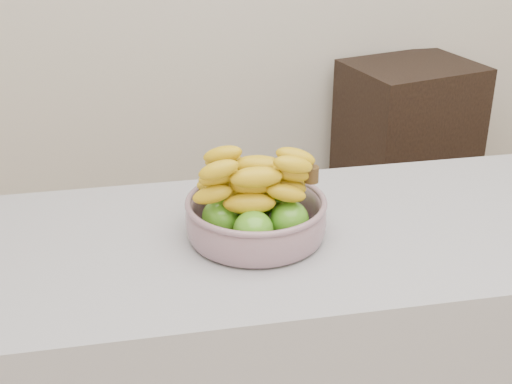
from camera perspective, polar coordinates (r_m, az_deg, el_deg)
The scene contains 2 objects.
cabinet at distance 3.00m, azimuth 11.76°, elevation 1.95°, with size 0.48×0.39×0.87m, color black.
fruit_bowl at distance 1.44m, azimuth -0.01°, elevation -1.52°, with size 0.29×0.29×0.18m.
Camera 1 is at (-0.54, -0.74, 1.62)m, focal length 50.00 mm.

